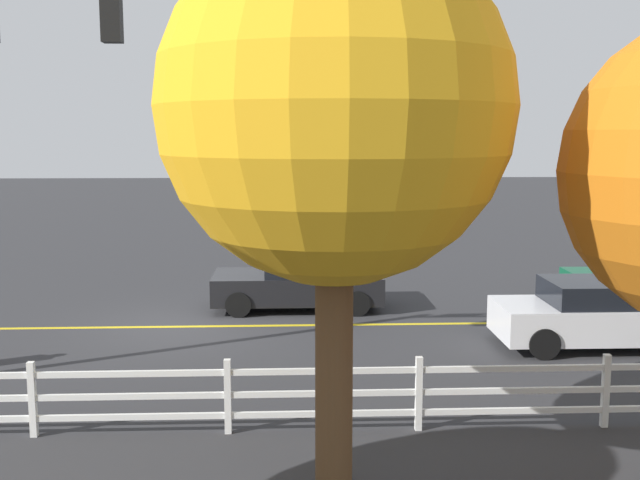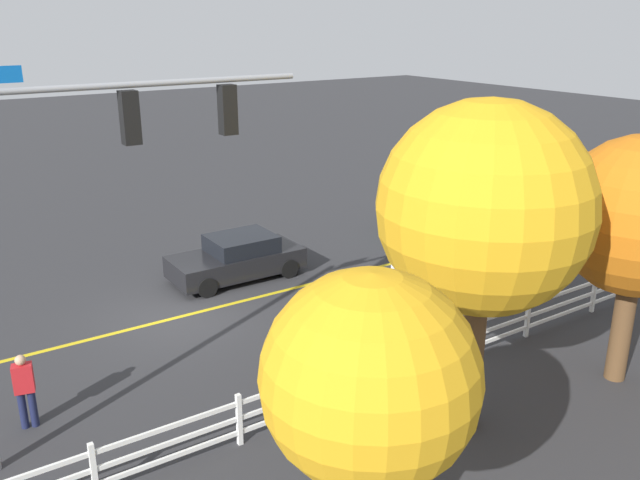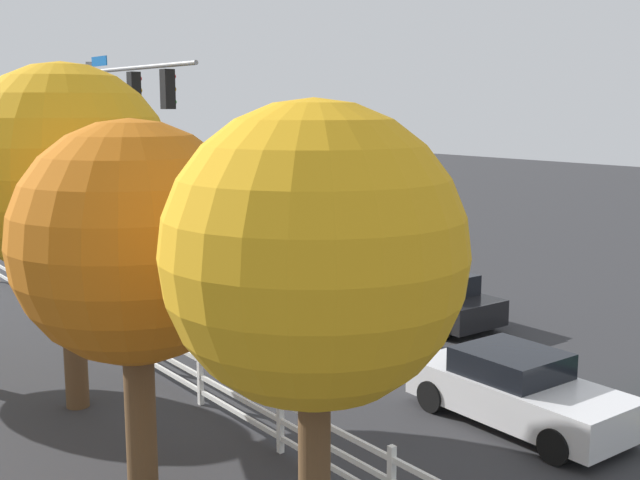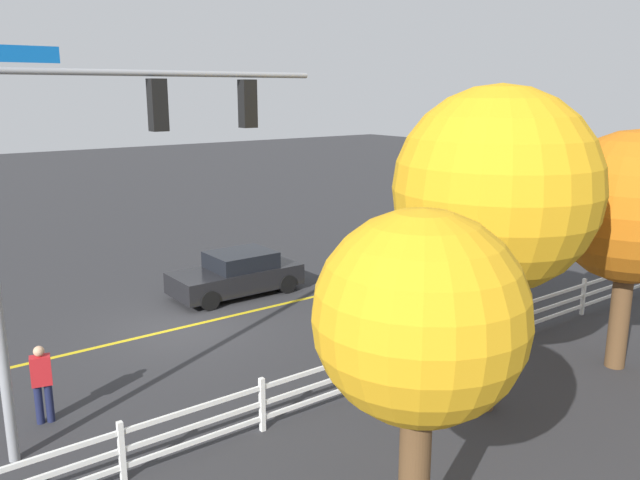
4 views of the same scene
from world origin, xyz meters
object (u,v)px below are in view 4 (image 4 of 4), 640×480
(car_0, at_px, (237,274))
(tree_2, at_px, (420,320))
(car_1, at_px, (450,269))
(tree_3, at_px, (496,191))
(car_2, at_px, (433,237))
(tree_1, at_px, (632,208))
(pedestrian, at_px, (42,381))

(car_0, distance_m, tree_2, 13.74)
(car_1, xyz_separation_m, tree_3, (6.00, 6.38, 4.08))
(tree_2, bearing_deg, car_1, -140.25)
(car_1, distance_m, car_2, 5.22)
(car_1, relative_size, car_2, 0.92)
(car_2, xyz_separation_m, tree_3, (9.37, 10.36, 4.12))
(car_0, height_order, car_1, car_0)
(car_1, height_order, car_2, car_1)
(car_2, bearing_deg, tree_3, 48.80)
(car_0, bearing_deg, tree_1, 113.13)
(car_2, distance_m, tree_3, 14.56)
(car_0, relative_size, tree_2, 0.82)
(car_2, relative_size, pedestrian, 2.81)
(pedestrian, xyz_separation_m, tree_2, (-3.16, 7.52, 2.83))
(tree_3, bearing_deg, car_0, -88.55)
(tree_1, bearing_deg, car_0, -66.83)
(tree_2, bearing_deg, car_2, -137.49)
(pedestrian, xyz_separation_m, tree_3, (-7.78, 5.06, 3.84))
(car_0, relative_size, tree_1, 0.74)
(car_1, xyz_separation_m, pedestrian, (13.79, 1.32, 0.24))
(car_1, bearing_deg, tree_3, -132.97)
(car_1, xyz_separation_m, tree_1, (1.64, 6.96, 3.34))
(car_2, distance_m, tree_2, 19.23)
(tree_1, distance_m, tree_2, 9.18)
(car_0, xyz_separation_m, car_2, (-9.63, -0.16, -0.05))
(pedestrian, height_order, tree_1, tree_1)
(car_1, height_order, tree_2, tree_2)
(tree_1, bearing_deg, pedestrian, -24.91)
(tree_2, height_order, tree_3, tree_3)
(tree_2, bearing_deg, car_0, -109.00)
(pedestrian, bearing_deg, car_1, 108.87)
(tree_1, bearing_deg, tree_3, -7.60)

